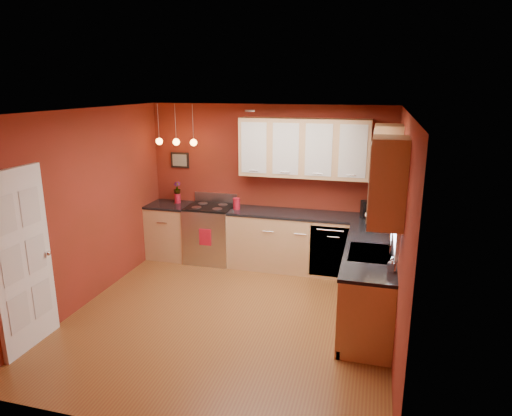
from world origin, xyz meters
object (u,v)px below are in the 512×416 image
(coffee_maker, at_px, (367,210))
(sink, at_px, (370,254))
(soap_pump, at_px, (392,265))
(red_canister, at_px, (237,204))
(gas_range, at_px, (211,233))

(coffee_maker, bearing_deg, sink, -105.96)
(sink, xyz_separation_m, soap_pump, (0.23, -0.55, 0.11))
(red_canister, distance_m, soap_pump, 3.13)
(red_canister, height_order, soap_pump, red_canister)
(sink, bearing_deg, soap_pump, -67.07)
(gas_range, distance_m, sink, 3.05)
(gas_range, bearing_deg, soap_pump, -35.69)
(sink, distance_m, red_canister, 2.61)
(red_canister, height_order, coffee_maker, coffee_maker)
(gas_range, height_order, soap_pump, gas_range)
(sink, distance_m, soap_pump, 0.61)
(sink, height_order, red_canister, sink)
(red_canister, distance_m, coffee_maker, 2.06)
(gas_range, bearing_deg, sink, -29.78)
(soap_pump, bearing_deg, sink, 112.93)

